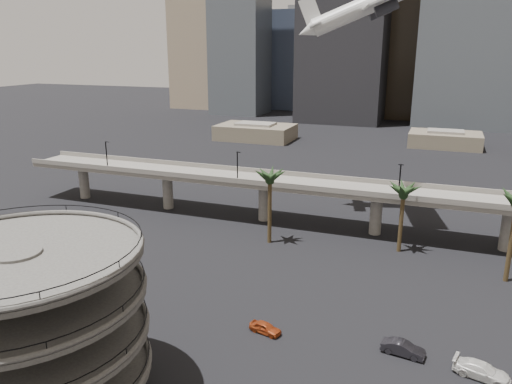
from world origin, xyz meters
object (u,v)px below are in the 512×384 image
at_px(car_b, 403,348).
at_px(car_a, 265,328).
at_px(airborne_jet, 381,0).
at_px(car_c, 482,371).
at_px(overpass, 318,190).
at_px(parking_ramp, 25,316).

bearing_deg(car_b, car_a, 102.17).
bearing_deg(airborne_jet, car_c, -82.87).
xyz_separation_m(overpass, airborne_jet, (7.75, 12.88, 34.73)).
bearing_deg(car_a, overpass, 17.23).
xyz_separation_m(parking_ramp, car_a, (16.22, 20.05, -9.15)).
bearing_deg(airborne_jet, overpass, -134.68).
bearing_deg(car_b, airborne_jet, 20.58).
height_order(car_a, car_b, car_b).
relative_size(car_b, car_c, 0.85).
height_order(airborne_jet, car_c, airborne_jet).
height_order(parking_ramp, airborne_jet, airborne_jet).
height_order(car_b, car_c, car_c).
distance_m(car_a, car_b, 16.13).
bearing_deg(car_c, parking_ramp, 129.50).
distance_m(overpass, airborne_jet, 37.85).
bearing_deg(car_b, car_c, -91.11).
bearing_deg(overpass, car_c, -54.87).
bearing_deg(parking_ramp, overpass, 77.57).
height_order(parking_ramp, car_a, parking_ramp).
xyz_separation_m(car_b, car_c, (8.10, -1.26, 0.03)).
xyz_separation_m(parking_ramp, car_b, (32.30, 21.31, -9.04)).
xyz_separation_m(car_a, car_c, (24.18, -0.00, 0.14)).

